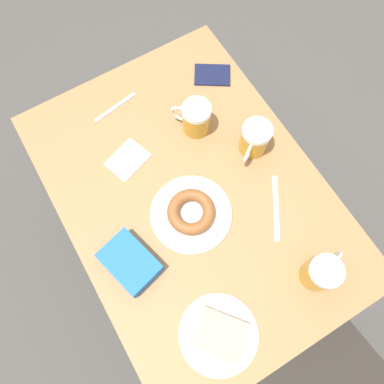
# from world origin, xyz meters

# --- Properties ---
(ground_plane) EXTENTS (8.00, 8.00, 0.00)m
(ground_plane) POSITION_xyz_m (0.00, 0.00, 0.00)
(ground_plane) COLOR #474442
(table) EXTENTS (0.78, 1.10, 0.74)m
(table) POSITION_xyz_m (0.00, 0.00, 0.68)
(table) COLOR #997044
(table) RESTS_ON ground_plane
(plate_with_cake) EXTENTS (0.22, 0.22, 0.05)m
(plate_with_cake) POSITION_xyz_m (0.15, 0.39, 0.76)
(plate_with_cake) COLOR white
(plate_with_cake) RESTS_ON table
(plate_with_donut) EXTENTS (0.25, 0.25, 0.05)m
(plate_with_donut) POSITION_xyz_m (0.04, 0.06, 0.76)
(plate_with_donut) COLOR white
(plate_with_donut) RESTS_ON table
(beer_mug_left) EXTENTS (0.12, 0.10, 0.12)m
(beer_mug_left) POSITION_xyz_m (-0.25, -0.04, 0.80)
(beer_mug_left) COLOR #C68C23
(beer_mug_left) RESTS_ON table
(beer_mug_center) EXTENTS (0.13, 0.09, 0.12)m
(beer_mug_center) POSITION_xyz_m (-0.18, 0.40, 0.80)
(beer_mug_center) COLOR #C68C23
(beer_mug_center) RESTS_ON table
(beer_mug_right) EXTENTS (0.11, 0.12, 0.12)m
(beer_mug_right) POSITION_xyz_m (-0.13, -0.20, 0.80)
(beer_mug_right) COLOR #C68C23
(beer_mug_right) RESTS_ON table
(napkin_folded) EXTENTS (0.15, 0.13, 0.00)m
(napkin_folded) POSITION_xyz_m (0.12, -0.21, 0.75)
(napkin_folded) COLOR white
(napkin_folded) RESTS_ON table
(fork) EXTENTS (0.17, 0.04, 0.00)m
(fork) POSITION_xyz_m (0.07, -0.41, 0.75)
(fork) COLOR silver
(fork) RESTS_ON table
(knife) EXTENTS (0.13, 0.19, 0.00)m
(knife) POSITION_xyz_m (-0.20, 0.17, 0.75)
(knife) COLOR silver
(knife) RESTS_ON table
(passport_near_edge) EXTENTS (0.15, 0.14, 0.01)m
(passport_near_edge) POSITION_xyz_m (-0.29, -0.35, 0.75)
(passport_near_edge) COLOR #141938
(passport_near_edge) RESTS_ON table
(blue_pouch) EXTENTS (0.15, 0.19, 0.05)m
(blue_pouch) POSITION_xyz_m (0.27, 0.10, 0.77)
(blue_pouch) COLOR blue
(blue_pouch) RESTS_ON table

